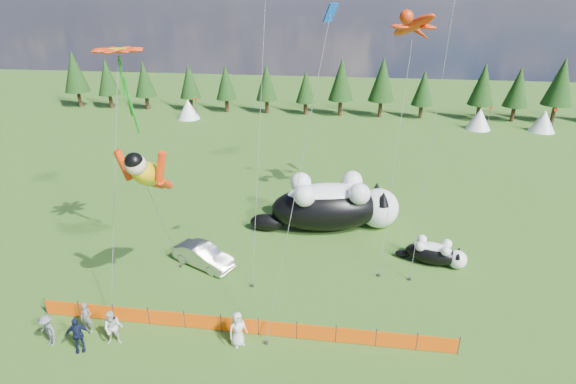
{
  "coord_description": "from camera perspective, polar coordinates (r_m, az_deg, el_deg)",
  "views": [
    {
      "loc": [
        5.1,
        -21.13,
        16.25
      ],
      "look_at": [
        1.56,
        4.0,
        5.17
      ],
      "focal_mm": 28.0,
      "sensor_mm": 36.0,
      "label": 1
    }
  ],
  "objects": [
    {
      "name": "spectator_d",
      "position": [
        26.46,
        -28.22,
        -15.23
      ],
      "size": [
        1.28,
        1.0,
        1.76
      ],
      "primitive_type": "imported",
      "rotation": [
        0.0,
        0.0,
        -0.42
      ],
      "color": "slate",
      "rests_on": "ground"
    },
    {
      "name": "superhero_kite",
      "position": [
        23.99,
        -17.34,
        2.23
      ],
      "size": [
        4.2,
        5.91,
        10.14
      ],
      "color": "#DFB90B",
      "rests_on": "ground"
    },
    {
      "name": "spectator_c",
      "position": [
        25.36,
        -25.19,
        -16.1
      ],
      "size": [
        1.3,
        1.01,
        1.97
      ],
      "primitive_type": "imported",
      "rotation": [
        0.0,
        0.0,
        0.42
      ],
      "color": "#131935",
      "rests_on": "ground"
    },
    {
      "name": "flower_kite",
      "position": [
        27.39,
        -20.75,
        16.15
      ],
      "size": [
        3.4,
        7.54,
        14.6
      ],
      "color": "red",
      "rests_on": "ground"
    },
    {
      "name": "spectator_e",
      "position": [
        23.6,
        -6.41,
        -16.92
      ],
      "size": [
        1.13,
        1.1,
        1.96
      ],
      "primitive_type": "imported",
      "rotation": [
        0.0,
        0.0,
        0.71
      ],
      "color": "silver",
      "rests_on": "ground"
    },
    {
      "name": "cat_small",
      "position": [
        31.28,
        18.18,
        -7.36
      ],
      "size": [
        4.52,
        2.39,
        1.66
      ],
      "rotation": [
        0.0,
        0.0,
        -0.24
      ],
      "color": "black",
      "rests_on": "ground"
    },
    {
      "name": "gecko_kite",
      "position": [
        34.08,
        15.62,
        19.72
      ],
      "size": [
        5.82,
        12.82,
        17.14
      ],
      "color": "red",
      "rests_on": "ground"
    },
    {
      "name": "safety_fence",
      "position": [
        24.55,
        -6.14,
        -16.48
      ],
      "size": [
        22.06,
        0.06,
        1.1
      ],
      "color": "#262626",
      "rests_on": "ground"
    },
    {
      "name": "ground",
      "position": [
        27.14,
        -4.56,
        -13.29
      ],
      "size": [
        160.0,
        160.0,
        0.0
      ],
      "primitive_type": "plane",
      "color": "#16390A",
      "rests_on": "ground"
    },
    {
      "name": "car",
      "position": [
        30.1,
        -10.67,
        -7.96
      ],
      "size": [
        4.53,
        3.22,
        1.42
      ],
      "primitive_type": "imported",
      "rotation": [
        0.0,
        0.0,
        1.12
      ],
      "color": "silver",
      "rests_on": "ground"
    },
    {
      "name": "festival_tents",
      "position": [
        63.18,
        13.34,
        9.36
      ],
      "size": [
        50.0,
        3.2,
        2.8
      ],
      "primitive_type": null,
      "color": "white",
      "rests_on": "ground"
    },
    {
      "name": "spectator_b",
      "position": [
        25.09,
        -21.3,
        -15.81
      ],
      "size": [
        1.06,
        0.78,
        1.97
      ],
      "primitive_type": "imported",
      "rotation": [
        0.0,
        0.0,
        0.24
      ],
      "color": "silver",
      "rests_on": "ground"
    },
    {
      "name": "spectator_a",
      "position": [
        26.46,
        -24.23,
        -14.37
      ],
      "size": [
        0.64,
        0.42,
        1.77
      ],
      "primitive_type": "imported",
      "rotation": [
        0.0,
        0.0,
        -0.0
      ],
      "color": "slate",
      "rests_on": "ground"
    },
    {
      "name": "tree_line",
      "position": [
        67.44,
        3.66,
        13.07
      ],
      "size": [
        90.0,
        4.0,
        8.0
      ],
      "primitive_type": null,
      "color": "black",
      "rests_on": "ground"
    },
    {
      "name": "diamond_kite_a",
      "position": [
        28.89,
        -2.93,
        22.49
      ],
      "size": [
        1.11,
        6.8,
        17.7
      ],
      "color": "#0B45B0",
      "rests_on": "ground"
    },
    {
      "name": "cat_large",
      "position": [
        33.8,
        5.83,
        -1.59
      ],
      "size": [
        11.2,
        5.72,
        4.08
      ],
      "rotation": [
        0.0,
        0.0,
        0.22
      ],
      "color": "black",
      "rests_on": "ground"
    },
    {
      "name": "diamond_kite_c",
      "position": [
        20.95,
        5.07,
        20.09
      ],
      "size": [
        2.95,
        4.1,
        16.57
      ],
      "color": "#0B45B0",
      "rests_on": "ground"
    }
  ]
}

